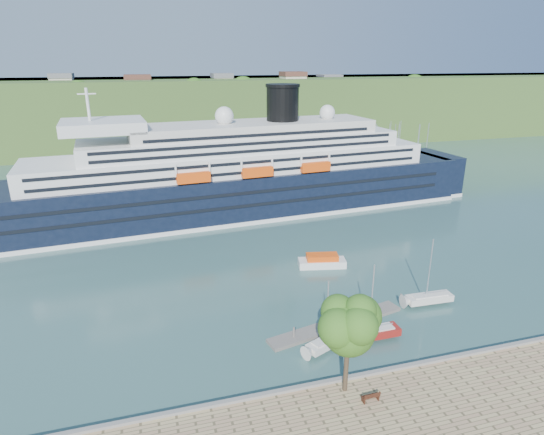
{
  "coord_description": "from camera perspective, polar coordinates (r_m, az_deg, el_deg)",
  "views": [
    {
      "loc": [
        -20.6,
        -33.57,
        30.72
      ],
      "look_at": [
        -2.31,
        30.0,
        7.61
      ],
      "focal_mm": 30.0,
      "sensor_mm": 36.0,
      "label": 1
    }
  ],
  "objects": [
    {
      "name": "park_bench",
      "position": [
        45.59,
        12.27,
        -21.03
      ],
      "size": [
        1.78,
        0.79,
        1.12
      ],
      "primitive_type": null,
      "rotation": [
        0.0,
        0.0,
        0.04
      ],
      "color": "#411F12",
      "rests_on": "promenade"
    },
    {
      "name": "tender_launch",
      "position": [
        71.58,
        6.3,
        -5.38
      ],
      "size": [
        7.77,
        4.02,
        2.05
      ],
      "primitive_type": null,
      "rotation": [
        0.0,
        0.0,
        -0.21
      ],
      "color": "#EC4B0D",
      "rests_on": "ground"
    },
    {
      "name": "ground",
      "position": [
        49.95,
        12.89,
        -19.27
      ],
      "size": [
        400.0,
        400.0,
        0.0
      ],
      "primitive_type": "plane",
      "color": "#2F5451",
      "rests_on": "ground"
    },
    {
      "name": "far_hillside",
      "position": [
        180.73,
        -9.67,
        13.05
      ],
      "size": [
        400.0,
        50.0,
        24.0
      ],
      "primitive_type": "cube",
      "color": "#3C5E25",
      "rests_on": "ground"
    },
    {
      "name": "quay_coping",
      "position": [
        49.11,
        13.11,
        -18.35
      ],
      "size": [
        220.0,
        0.5,
        0.3
      ],
      "primitive_type": "cube",
      "color": "slate",
      "rests_on": "promenade"
    },
    {
      "name": "floating_pontoon",
      "position": [
        57.36,
        8.17,
        -13.1
      ],
      "size": [
        18.54,
        6.23,
        0.41
      ],
      "primitive_type": null,
      "rotation": [
        0.0,
        0.0,
        0.22
      ],
      "color": "slate",
      "rests_on": "ground"
    },
    {
      "name": "sailboat_white_near",
      "position": [
        51.33,
        7.26,
        -12.2
      ],
      "size": [
        6.47,
        4.07,
        8.12
      ],
      "primitive_type": null,
      "rotation": [
        0.0,
        0.0,
        0.4
      ],
      "color": "silver",
      "rests_on": "ground"
    },
    {
      "name": "sailboat_white_far",
      "position": [
        62.71,
        19.48,
        -6.68
      ],
      "size": [
        6.98,
        2.19,
        8.93
      ],
      "primitive_type": null,
      "rotation": [
        0.0,
        0.0,
        -0.04
      ],
      "color": "silver",
      "rests_on": "ground"
    },
    {
      "name": "promenade_tree",
      "position": [
        43.46,
        9.5,
        -15.04
      ],
      "size": [
        6.54,
        6.54,
        10.83
      ],
      "primitive_type": null,
      "color": "#325C18",
      "rests_on": "promenade"
    },
    {
      "name": "cruise_ship",
      "position": [
        92.31,
        -5.85,
        8.14
      ],
      "size": [
        117.43,
        26.31,
        26.15
      ],
      "primitive_type": null,
      "rotation": [
        0.0,
        0.0,
        0.08
      ],
      "color": "black",
      "rests_on": "ground"
    },
    {
      "name": "sailboat_red",
      "position": [
        53.3,
        12.82,
        -10.65
      ],
      "size": [
        7.1,
        2.02,
        9.15
      ],
      "primitive_type": null,
      "rotation": [
        0.0,
        0.0,
        0.01
      ],
      "color": "maroon",
      "rests_on": "ground"
    }
  ]
}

